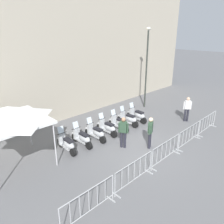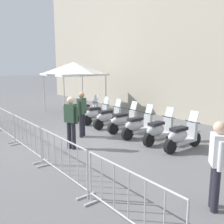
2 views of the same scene
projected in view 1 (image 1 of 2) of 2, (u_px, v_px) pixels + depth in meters
The scene contains 19 objects.
ground_plane at pixel (138, 148), 11.81m from camera, with size 120.00×120.00×0.00m, color slate.
building_facade at pixel (52, 7), 14.13m from camera, with size 28.00×2.40×14.73m, color #B2A893.
motorcycle_0 at pixel (67, 144), 11.30m from camera, with size 0.56×1.72×1.24m.
motorcycle_1 at pixel (82, 138), 11.92m from camera, with size 0.56×1.72×1.24m.
motorcycle_2 at pixel (96, 133), 12.52m from camera, with size 0.56×1.72×1.24m.
motorcycle_3 at pixel (107, 128), 13.19m from camera, with size 0.56×1.72×1.24m.
motorcycle_4 at pixel (119, 124), 13.77m from camera, with size 0.56×1.72×1.24m.
motorcycle_5 at pixel (128, 119), 14.45m from camera, with size 0.56×1.73×1.24m.
motorcycle_6 at pixel (137, 115), 15.09m from camera, with size 0.56×1.72×1.24m.
barrier_segment_0 at pixel (89, 203), 7.35m from camera, with size 2.29×0.48×1.07m.
barrier_segment_1 at pixel (134, 172), 8.93m from camera, with size 2.29×0.48×1.07m.
barrier_segment_2 at pixel (166, 151), 10.50m from camera, with size 2.29×0.48×1.07m.
barrier_segment_3 at pixel (189, 135), 12.08m from camera, with size 2.29×0.48×1.07m.
barrier_segment_4 at pixel (207, 123), 13.66m from camera, with size 2.29×0.48×1.07m.
street_lamp at pixel (147, 61), 16.89m from camera, with size 0.36×0.36×6.16m.
officer_near_row_end at pixel (187, 108), 14.99m from camera, with size 0.41×0.42×1.73m.
officer_mid_plaza at pixel (150, 131), 11.55m from camera, with size 0.50×0.36×1.73m.
officer_by_barriers at pixel (123, 131), 11.57m from camera, with size 0.37×0.49×1.73m.
canopy_tent at pixel (9, 115), 9.48m from camera, with size 2.93×2.93×2.91m.
Camera 1 is at (-8.21, -6.52, 5.95)m, focal length 35.29 mm.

